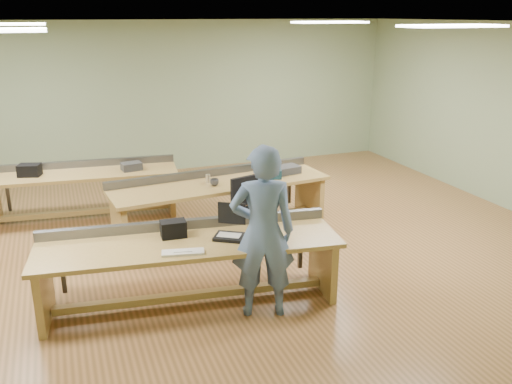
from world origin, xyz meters
The scene contains 22 objects.
floor centered at (0.00, 0.00, 0.00)m, with size 10.00×10.00×0.00m, color #986539.
ceiling centered at (0.00, 0.00, 3.00)m, with size 10.00×10.00×0.00m, color silver.
wall_back centered at (0.00, 4.00, 1.50)m, with size 10.00×0.04×3.00m, color gray.
wall_front centered at (0.00, -4.00, 1.50)m, with size 10.00×0.04×3.00m, color gray.
wall_right centered at (5.00, 0.00, 1.50)m, with size 0.04×8.00×3.00m, color gray.
fluor_panels centered at (0.00, 0.00, 2.97)m, with size 6.20×3.50×0.03m.
workbench_front centered at (-0.69, -1.47, 0.57)m, with size 3.37×1.29×0.86m.
workbench_mid centered at (0.25, 0.48, 0.56)m, with size 3.31×1.18×0.86m.
workbench_back centered at (-1.60, 1.74, 0.56)m, with size 2.95×1.07×0.86m.
person centered at (-0.02, -1.97, 0.94)m, with size 0.69×0.45×1.88m, color slate.
laptop_base centered at (-0.26, -1.57, 0.77)m, with size 0.31×0.26×0.03m, color black.
laptop_screen centered at (-0.19, -1.46, 1.00)m, with size 0.31×0.02×0.25m, color black.
keyboard centered at (-0.83, -1.78, 0.76)m, with size 0.44×0.15×0.03m, color beige.
trackball_mouse centered at (0.12, -1.68, 0.78)m, with size 0.13×0.15×0.07m, color white.
camera_bag centered at (-0.83, -1.31, 0.84)m, with size 0.28×0.18×0.19m, color black.
task_chair centered at (0.49, -0.23, 0.35)m, with size 0.64×0.64×0.97m.
parts_bin_teal centered at (1.01, 0.46, 0.82)m, with size 0.38×0.28×0.13m, color #12303D.
parts_bin_grey centered at (1.35, 0.57, 0.81)m, with size 0.41×0.26×0.11m, color #323234.
mug centered at (0.13, 0.34, 0.80)m, with size 0.12×0.12×0.10m, color #323234.
drinks_can centered at (0.08, 0.51, 0.81)m, with size 0.07×0.07×0.12m, color silver.
storage_box_back centered at (-2.37, 1.80, 0.84)m, with size 0.32×0.23×0.18m, color black.
tray_back centered at (-0.87, 1.59, 0.81)m, with size 0.30×0.22×0.12m, color #323234.
Camera 1 is at (-1.91, -6.83, 3.11)m, focal length 38.00 mm.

